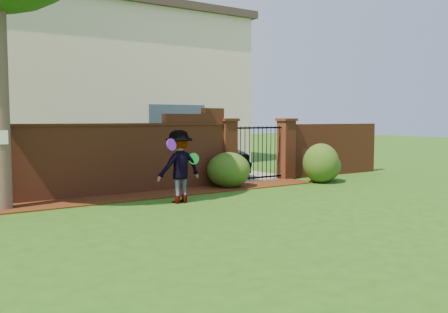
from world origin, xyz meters
TOP-DOWN VIEW (x-y plane):
  - ground at (0.00, 0.00)m, footprint 80.00×80.00m
  - mulch_bed at (-0.95, 3.34)m, footprint 11.10×1.08m
  - brick_wall at (-2.01, 4.00)m, footprint 8.70×0.31m
  - brick_wall_return at (6.60, 4.00)m, footprint 4.00×0.25m
  - pillar_left at (2.40, 4.00)m, footprint 0.50×0.50m
  - pillar_right at (4.60, 4.00)m, footprint 0.50×0.50m
  - iron_gate at (3.50, 4.00)m, footprint 1.78×0.03m
  - driveway at (3.50, 8.00)m, footprint 3.20×8.00m
  - house at (1.00, 12.00)m, footprint 12.40×6.40m
  - car at (3.05, 6.46)m, footprint 2.07×4.64m
  - paper_notice at (-3.60, 3.21)m, footprint 0.20×0.01m
  - shrub_left at (2.04, 3.42)m, footprint 1.18×1.18m
  - shrub_middle at (4.84, 2.75)m, footprint 1.05×1.05m
  - shrub_right at (5.18, 2.96)m, footprint 1.01×1.01m
  - man at (-0.19, 2.07)m, footprint 1.08×0.66m
  - frisbee_purple at (-0.49, 1.88)m, footprint 0.27×0.14m
  - frisbee_green at (0.13, 2.01)m, footprint 0.26×0.09m

SIDE VIEW (x-z plane):
  - ground at x=0.00m, z-range -0.01..0.00m
  - driveway at x=3.50m, z-range 0.00..0.01m
  - mulch_bed at x=-0.95m, z-range 0.00..0.03m
  - shrub_right at x=5.18m, z-range 0.00..0.90m
  - shrub_left at x=2.04m, z-range 0.00..0.97m
  - shrub_middle at x=4.84m, z-range 0.00..1.15m
  - car at x=3.05m, z-range 0.00..1.55m
  - man at x=-0.19m, z-range 0.00..1.62m
  - brick_wall_return at x=6.60m, z-range 0.00..1.70m
  - iron_gate at x=3.50m, z-range 0.05..1.65m
  - brick_wall at x=-2.01m, z-range -0.15..2.01m
  - pillar_left at x=2.40m, z-range 0.02..1.90m
  - pillar_right at x=4.60m, z-range 0.02..1.90m
  - frisbee_green at x=0.13m, z-range 0.85..1.11m
  - frisbee_purple at x=-0.49m, z-range 1.19..1.45m
  - paper_notice at x=-3.60m, z-range 1.36..1.64m
  - house at x=1.00m, z-range 0.01..6.31m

